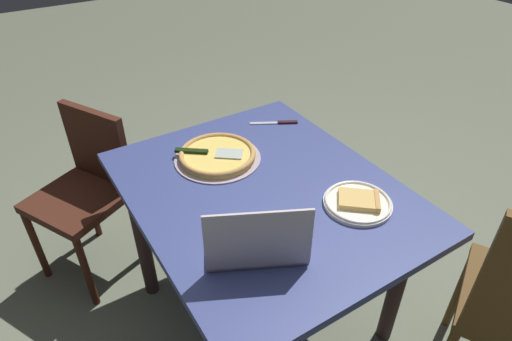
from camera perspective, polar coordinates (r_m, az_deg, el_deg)
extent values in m
plane|color=#636B55|center=(2.14, 0.82, -17.89)|extent=(12.00, 12.00, 0.00)
cube|color=navy|center=(1.63, 1.03, -2.85)|extent=(1.13, 0.92, 0.03)
cylinder|color=#392523|center=(2.03, -14.76, -8.63)|extent=(0.06, 0.06, 0.69)
cylinder|color=#392523|center=(2.28, 3.85, -1.55)|extent=(0.06, 0.06, 0.69)
cylinder|color=#392523|center=(1.88, 18.15, -13.80)|extent=(0.06, 0.06, 0.69)
cube|color=#B8AFB3|center=(1.41, -0.21, -8.93)|extent=(0.35, 0.38, 0.02)
cube|color=black|center=(1.40, -0.21, -8.63)|extent=(0.25, 0.31, 0.00)
cube|color=#B8AFB3|center=(1.24, 0.32, -9.16)|extent=(0.15, 0.28, 0.21)
cube|color=silver|center=(1.24, 0.31, -9.08)|extent=(0.13, 0.25, 0.18)
cylinder|color=white|center=(1.58, 13.19, -4.24)|extent=(0.24, 0.24, 0.01)
torus|color=silver|center=(1.57, 13.24, -3.96)|extent=(0.24, 0.24, 0.01)
cube|color=tan|center=(1.57, 13.27, -3.76)|extent=(0.17, 0.17, 0.02)
cube|color=tan|center=(1.58, 15.61, -3.95)|extent=(0.09, 0.08, 0.03)
cylinder|color=#A695A1|center=(1.78, -5.06, 1.61)|extent=(0.35, 0.35, 0.01)
cylinder|color=#DBBD58|center=(1.77, -5.08, 1.95)|extent=(0.31, 0.31, 0.02)
torus|color=tan|center=(1.77, -5.10, 2.22)|extent=(0.31, 0.31, 0.02)
cube|color=#AEB6AB|center=(1.76, -3.55, 2.25)|extent=(0.12, 0.13, 0.00)
cube|color=black|center=(1.79, -8.48, 2.56)|extent=(0.10, 0.12, 0.01)
cube|color=#B1B4C0|center=(2.02, 1.57, 6.25)|extent=(0.10, 0.15, 0.00)
cube|color=black|center=(2.03, 4.18, 6.36)|extent=(0.06, 0.09, 0.01)
cube|color=#3F1D13|center=(2.17, -22.35, -3.55)|extent=(0.52, 0.52, 0.04)
cube|color=#3F1D13|center=(2.15, -20.17, 3.17)|extent=(0.34, 0.20, 0.37)
cylinder|color=#3F1D13|center=(2.37, -26.87, -8.72)|extent=(0.03, 0.03, 0.42)
cylinder|color=#3F1D13|center=(2.15, -21.34, -12.38)|extent=(0.03, 0.03, 0.42)
cylinder|color=#3F1D13|center=(2.50, -20.84, -4.27)|extent=(0.03, 0.03, 0.42)
cylinder|color=#3F1D13|center=(2.29, -15.08, -7.19)|extent=(0.03, 0.03, 0.42)
cylinder|color=brown|center=(2.11, 25.12, -14.16)|extent=(0.03, 0.03, 0.45)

